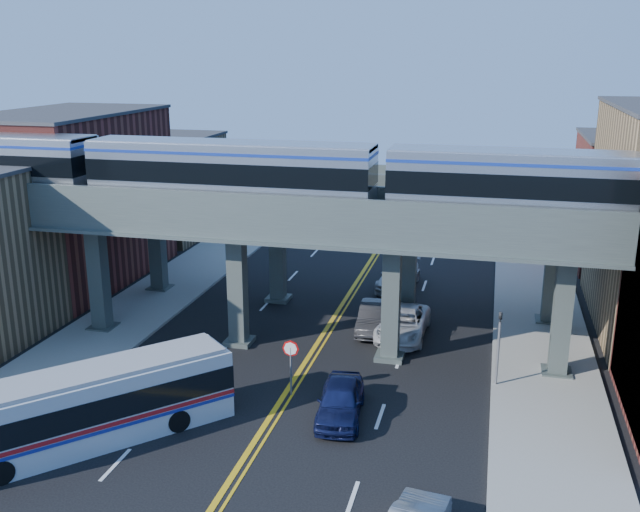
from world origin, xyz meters
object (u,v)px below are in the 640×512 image
at_px(transit_bus, 90,407).
at_px(car_lane_c, 403,323).
at_px(car_lane_d, 399,276).
at_px(transit_train, 230,171).
at_px(car_lane_b, 374,317).
at_px(traffic_signal, 499,341).
at_px(stop_sign, 291,359).
at_px(car_lane_a, 340,400).

bearing_deg(transit_bus, car_lane_c, 5.50).
bearing_deg(car_lane_d, transit_train, -115.88).
xyz_separation_m(transit_bus, car_lane_b, (8.79, 14.26, -0.73)).
bearing_deg(car_lane_c, car_lane_d, 100.81).
xyz_separation_m(transit_bus, car_lane_d, (9.06, 22.02, -0.73)).
height_order(traffic_signal, car_lane_b, traffic_signal).
bearing_deg(car_lane_b, transit_train, -155.08).
distance_m(transit_train, stop_sign, 9.98).
height_order(traffic_signal, car_lane_a, traffic_signal).
xyz_separation_m(car_lane_b, car_lane_d, (0.27, 7.76, 0.00)).
bearing_deg(transit_train, stop_sign, -48.23).
xyz_separation_m(stop_sign, car_lane_b, (2.29, 8.57, -1.01)).
bearing_deg(car_lane_c, transit_train, -158.87).
bearing_deg(transit_bus, transit_train, 32.04).
bearing_deg(car_lane_d, traffic_signal, -58.63).
bearing_deg(transit_train, car_lane_b, 27.84).
xyz_separation_m(transit_train, car_lane_b, (6.76, 3.57, -8.40)).
distance_m(transit_train, car_lane_d, 15.76).
relative_size(transit_bus, car_lane_c, 1.84).
bearing_deg(transit_bus, car_lane_d, 20.43).
bearing_deg(car_lane_d, transit_bus, -106.43).
bearing_deg(transit_bus, stop_sign, -5.99).
height_order(transit_bus, car_lane_b, transit_bus).
bearing_deg(car_lane_d, car_lane_c, -74.66).
bearing_deg(traffic_signal, transit_train, 171.49).
xyz_separation_m(transit_train, transit_bus, (-2.03, -10.69, -7.67)).
xyz_separation_m(stop_sign, traffic_signal, (8.90, 3.00, 0.54)).
xyz_separation_m(transit_train, car_lane_c, (8.41, 3.01, -8.41)).
bearing_deg(car_lane_c, transit_bus, -125.88).
relative_size(car_lane_a, car_lane_d, 0.87).
distance_m(car_lane_a, car_lane_b, 10.02).
bearing_deg(car_lane_b, car_lane_d, 85.05).
distance_m(traffic_signal, car_lane_d, 14.84).
relative_size(transit_bus, car_lane_a, 2.19).
relative_size(traffic_signal, car_lane_c, 0.76).
distance_m(traffic_signal, car_lane_c, 7.22).
bearing_deg(transit_bus, traffic_signal, -17.76).
relative_size(stop_sign, car_lane_a, 0.58).
bearing_deg(car_lane_a, car_lane_d, 83.92).
bearing_deg(car_lane_a, transit_train, 131.39).
bearing_deg(car_lane_c, stop_sign, -114.77).
distance_m(transit_train, car_lane_c, 12.26).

